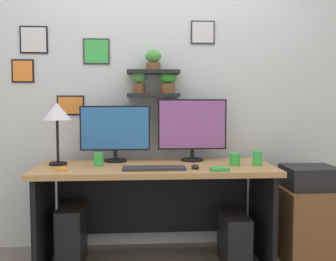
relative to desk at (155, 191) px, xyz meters
name	(u,v)px	position (x,y,z in m)	size (l,w,h in m)	color
back_wall_assembly	(152,86)	(0.00, 0.38, 0.81)	(4.40, 0.24, 2.70)	silver
desk	(155,191)	(0.00, 0.00, 0.00)	(1.76, 0.68, 0.75)	tan
monitor_left	(115,131)	(-0.31, 0.16, 0.45)	(0.55, 0.18, 0.44)	black
monitor_right	(192,127)	(0.31, 0.16, 0.47)	(0.55, 0.18, 0.49)	black
keyboard	(154,168)	(-0.01, -0.24, 0.22)	(0.44, 0.14, 0.02)	#2D2D33
computer_mouse	(195,167)	(0.28, -0.22, 0.22)	(0.06, 0.09, 0.03)	black
desk_lamp	(57,115)	(-0.73, 0.02, 0.58)	(0.21, 0.21, 0.47)	black
cell_phone	(61,169)	(-0.66, -0.18, 0.21)	(0.07, 0.14, 0.01)	orange
coffee_mug	(235,159)	(0.59, -0.09, 0.25)	(0.08, 0.08, 0.09)	green
pen_cup	(99,160)	(-0.41, -0.07, 0.26)	(0.07, 0.07, 0.10)	green
scissors_tray	(219,169)	(0.43, -0.32, 0.22)	(0.12, 0.08, 0.02)	green
water_cup	(257,158)	(0.76, -0.12, 0.26)	(0.07, 0.07, 0.11)	green
drawer_cabinet	(308,224)	(1.19, -0.05, -0.27)	(0.44, 0.50, 0.56)	brown
printer	(310,177)	(1.19, -0.05, 0.10)	(0.38, 0.34, 0.17)	black
computer_tower_left	(72,235)	(-0.63, -0.02, -0.32)	(0.18, 0.40, 0.45)	black
computer_tower_right	(234,239)	(0.59, -0.11, -0.35)	(0.18, 0.40, 0.38)	black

